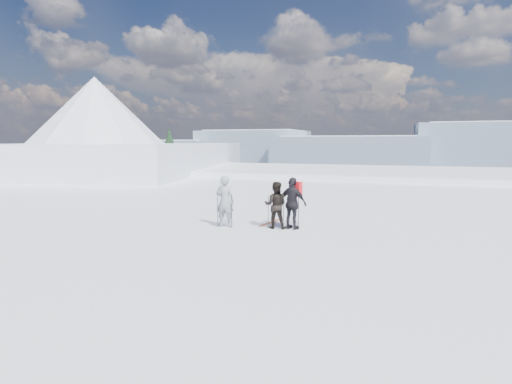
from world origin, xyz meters
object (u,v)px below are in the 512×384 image
(skier_grey, at_px, (225,201))
(skier_pack, at_px, (293,203))
(skier_dark, at_px, (276,205))
(skis_loose, at_px, (272,223))

(skier_grey, height_order, skier_pack, skier_grey)
(skier_dark, relative_size, skis_loose, 1.06)
(skier_dark, relative_size, skier_pack, 0.91)
(skis_loose, bearing_deg, skier_dark, -66.14)
(skier_grey, xyz_separation_m, skier_pack, (2.55, 0.43, -0.02))
(skier_pack, distance_m, skis_loose, 1.65)
(skier_pack, bearing_deg, skier_grey, 26.84)
(skier_grey, bearing_deg, skier_dark, -169.60)
(skier_dark, bearing_deg, skier_grey, 4.59)
(skier_grey, height_order, skier_dark, skier_grey)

